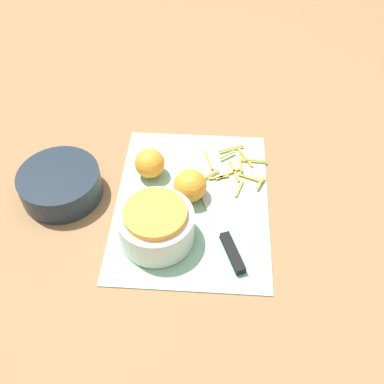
% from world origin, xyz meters
% --- Properties ---
extents(ground_plane, '(4.00, 4.00, 0.00)m').
position_xyz_m(ground_plane, '(0.00, 0.00, 0.00)').
color(ground_plane, olive).
extents(cutting_board, '(0.45, 0.34, 0.01)m').
position_xyz_m(cutting_board, '(0.00, 0.00, 0.00)').
color(cutting_board, '#84B793').
rests_on(cutting_board, ground_plane).
extents(bowl_speckled, '(0.15, 0.15, 0.09)m').
position_xyz_m(bowl_speckled, '(-0.10, 0.07, 0.05)').
color(bowl_speckled, silver).
rests_on(bowl_speckled, cutting_board).
extents(bowl_dark, '(0.18, 0.18, 0.06)m').
position_xyz_m(bowl_dark, '(0.01, 0.29, 0.03)').
color(bowl_dark, '#1E2833').
rests_on(bowl_dark, ground_plane).
extents(knife, '(0.22, 0.10, 0.02)m').
position_xyz_m(knife, '(-0.11, -0.08, 0.01)').
color(knife, black).
rests_on(knife, cutting_board).
extents(orange_left, '(0.07, 0.07, 0.07)m').
position_xyz_m(orange_left, '(0.01, 0.01, 0.04)').
color(orange_left, orange).
rests_on(orange_left, cutting_board).
extents(orange_right, '(0.07, 0.07, 0.07)m').
position_xyz_m(orange_right, '(0.08, 0.10, 0.04)').
color(orange_right, orange).
rests_on(orange_right, cutting_board).
extents(peel_pile, '(0.17, 0.16, 0.01)m').
position_xyz_m(peel_pile, '(0.11, -0.09, 0.01)').
color(peel_pile, orange).
rests_on(peel_pile, cutting_board).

